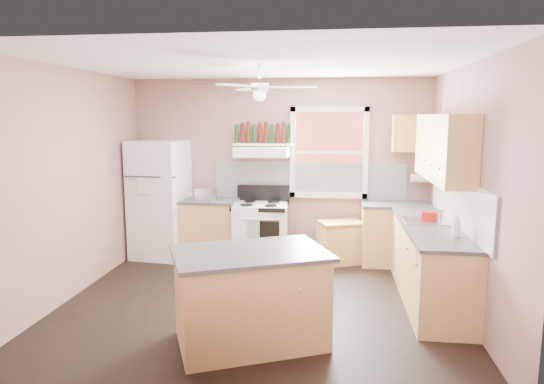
# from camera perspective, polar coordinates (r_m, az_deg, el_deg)

# --- Properties ---
(floor) EXTENTS (4.50, 4.50, 0.00)m
(floor) POSITION_cam_1_polar(r_m,az_deg,el_deg) (5.79, -1.38, -12.76)
(floor) COLOR black
(floor) RESTS_ON ground
(ceiling) EXTENTS (4.50, 4.50, 0.00)m
(ceiling) POSITION_cam_1_polar(r_m,az_deg,el_deg) (5.41, -1.49, 14.86)
(ceiling) COLOR white
(ceiling) RESTS_ON ground
(wall_back) EXTENTS (4.50, 0.05, 2.70)m
(wall_back) POSITION_cam_1_polar(r_m,az_deg,el_deg) (7.43, 0.89, 2.82)
(wall_back) COLOR #8C6761
(wall_back) RESTS_ON ground
(wall_right) EXTENTS (0.05, 4.00, 2.70)m
(wall_right) POSITION_cam_1_polar(r_m,az_deg,el_deg) (5.58, 22.35, 0.11)
(wall_right) COLOR #8C6761
(wall_right) RESTS_ON ground
(wall_left) EXTENTS (0.05, 4.00, 2.70)m
(wall_left) POSITION_cam_1_polar(r_m,az_deg,el_deg) (6.20, -22.72, 0.91)
(wall_left) COLOR #8C6761
(wall_left) RESTS_ON ground
(backsplash_back) EXTENTS (2.90, 0.03, 0.55)m
(backsplash_back) POSITION_cam_1_polar(r_m,az_deg,el_deg) (7.38, 4.33, 1.38)
(backsplash_back) COLOR white
(backsplash_back) RESTS_ON wall_back
(backsplash_right) EXTENTS (0.03, 2.60, 0.55)m
(backsplash_right) POSITION_cam_1_polar(r_m,az_deg,el_deg) (5.88, 21.12, -1.12)
(backsplash_right) COLOR white
(backsplash_right) RESTS_ON wall_right
(window_view) EXTENTS (1.00, 0.02, 1.20)m
(window_view) POSITION_cam_1_polar(r_m,az_deg,el_deg) (7.32, 6.72, 4.63)
(window_view) COLOR maroon
(window_view) RESTS_ON wall_back
(window_frame) EXTENTS (1.16, 0.07, 1.36)m
(window_frame) POSITION_cam_1_polar(r_m,az_deg,el_deg) (7.30, 6.71, 4.62)
(window_frame) COLOR white
(window_frame) RESTS_ON wall_back
(refrigerator) EXTENTS (0.83, 0.81, 1.78)m
(refrigerator) POSITION_cam_1_polar(r_m,az_deg,el_deg) (7.55, -13.05, -0.84)
(refrigerator) COLOR white
(refrigerator) RESTS_ON floor
(base_cabinet_left) EXTENTS (0.90, 0.60, 0.86)m
(base_cabinet_left) POSITION_cam_1_polar(r_m,az_deg,el_deg) (7.46, -7.55, -4.40)
(base_cabinet_left) COLOR tan
(base_cabinet_left) RESTS_ON floor
(counter_left) EXTENTS (0.92, 0.62, 0.04)m
(counter_left) POSITION_cam_1_polar(r_m,az_deg,el_deg) (7.37, -7.62, -1.00)
(counter_left) COLOR #3C3C3E
(counter_left) RESTS_ON base_cabinet_left
(toaster) EXTENTS (0.32, 0.24, 0.18)m
(toaster) POSITION_cam_1_polar(r_m,az_deg,el_deg) (7.26, -7.80, -0.28)
(toaster) COLOR silver
(toaster) RESTS_ON counter_left
(stove) EXTENTS (0.85, 0.72, 0.86)m
(stove) POSITION_cam_1_polar(r_m,az_deg,el_deg) (7.22, -1.38, -4.78)
(stove) COLOR white
(stove) RESTS_ON floor
(range_hood) EXTENTS (0.78, 0.50, 0.14)m
(range_hood) POSITION_cam_1_polar(r_m,az_deg,el_deg) (7.17, -1.18, 4.76)
(range_hood) COLOR white
(range_hood) RESTS_ON wall_back
(bottle_shelf) EXTENTS (0.90, 0.26, 0.03)m
(bottle_shelf) POSITION_cam_1_polar(r_m,az_deg,el_deg) (7.28, -1.05, 5.61)
(bottle_shelf) COLOR white
(bottle_shelf) RESTS_ON range_hood
(cart) EXTENTS (0.73, 0.61, 0.62)m
(cart) POSITION_cam_1_polar(r_m,az_deg,el_deg) (7.22, 8.10, -5.86)
(cart) COLOR tan
(cart) RESTS_ON floor
(base_cabinet_corner) EXTENTS (1.00, 0.60, 0.86)m
(base_cabinet_corner) POSITION_cam_1_polar(r_m,az_deg,el_deg) (7.29, 14.44, -4.93)
(base_cabinet_corner) COLOR tan
(base_cabinet_corner) RESTS_ON floor
(base_cabinet_right) EXTENTS (0.60, 2.20, 0.86)m
(base_cabinet_right) POSITION_cam_1_polar(r_m,az_deg,el_deg) (5.99, 18.04, -8.12)
(base_cabinet_right) COLOR tan
(base_cabinet_right) RESTS_ON floor
(counter_corner) EXTENTS (1.02, 0.62, 0.04)m
(counter_corner) POSITION_cam_1_polar(r_m,az_deg,el_deg) (7.20, 14.58, -1.45)
(counter_corner) COLOR #3C3C3E
(counter_corner) RESTS_ON base_cabinet_corner
(counter_right) EXTENTS (0.62, 2.22, 0.04)m
(counter_right) POSITION_cam_1_polar(r_m,az_deg,el_deg) (5.87, 18.16, -3.91)
(counter_right) COLOR #3C3C3E
(counter_right) RESTS_ON base_cabinet_right
(sink) EXTENTS (0.55, 0.45, 0.03)m
(sink) POSITION_cam_1_polar(r_m,az_deg,el_deg) (6.06, 17.81, -3.36)
(sink) COLOR silver
(sink) RESTS_ON counter_right
(faucet) EXTENTS (0.03, 0.03, 0.14)m
(faucet) POSITION_cam_1_polar(r_m,az_deg,el_deg) (6.08, 19.32, -2.68)
(faucet) COLOR silver
(faucet) RESTS_ON sink
(upper_cabinet_right) EXTENTS (0.33, 1.80, 0.76)m
(upper_cabinet_right) POSITION_cam_1_polar(r_m,az_deg,el_deg) (5.97, 19.54, 4.96)
(upper_cabinet_right) COLOR tan
(upper_cabinet_right) RESTS_ON wall_right
(upper_cabinet_corner) EXTENTS (0.60, 0.33, 0.52)m
(upper_cabinet_corner) POSITION_cam_1_polar(r_m,az_deg,el_deg) (7.25, 16.34, 6.67)
(upper_cabinet_corner) COLOR tan
(upper_cabinet_corner) RESTS_ON wall_back
(paper_towel) EXTENTS (0.26, 0.12, 0.12)m
(paper_towel) POSITION_cam_1_polar(r_m,az_deg,el_deg) (7.35, 17.01, 1.57)
(paper_towel) COLOR white
(paper_towel) RESTS_ON wall_back
(island) EXTENTS (1.55, 1.30, 0.86)m
(island) POSITION_cam_1_polar(r_m,az_deg,el_deg) (4.68, -2.55, -12.49)
(island) COLOR tan
(island) RESTS_ON floor
(island_top) EXTENTS (1.66, 1.41, 0.04)m
(island_top) POSITION_cam_1_polar(r_m,az_deg,el_deg) (4.54, -2.59, -7.19)
(island_top) COLOR #3C3C3E
(island_top) RESTS_ON island
(ceiling_fan_hub) EXTENTS (0.20, 0.20, 0.08)m
(ceiling_fan_hub) POSITION_cam_1_polar(r_m,az_deg,el_deg) (5.39, -1.48, 12.22)
(ceiling_fan_hub) COLOR white
(ceiling_fan_hub) RESTS_ON ceiling
(soap_bottle) EXTENTS (0.10, 0.10, 0.24)m
(soap_bottle) POSITION_cam_1_polar(r_m,az_deg,el_deg) (5.35, 20.90, -3.73)
(soap_bottle) COLOR silver
(soap_bottle) RESTS_ON counter_right
(red_caddy) EXTENTS (0.21, 0.18, 0.10)m
(red_caddy) POSITION_cam_1_polar(r_m,az_deg,el_deg) (6.13, 18.12, -2.71)
(red_caddy) COLOR #A6110E
(red_caddy) RESTS_ON counter_right
(wine_bottles) EXTENTS (0.86, 0.06, 0.31)m
(wine_bottles) POSITION_cam_1_polar(r_m,az_deg,el_deg) (7.27, -1.04, 6.86)
(wine_bottles) COLOR #143819
(wine_bottles) RESTS_ON bottle_shelf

